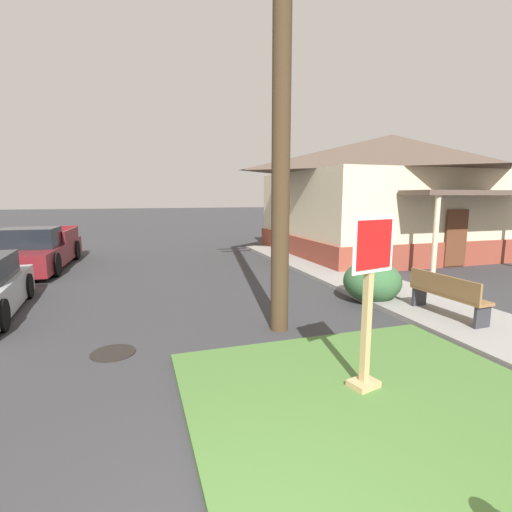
{
  "coord_description": "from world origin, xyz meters",
  "views": [
    {
      "loc": [
        -0.6,
        -1.63,
        2.51
      ],
      "look_at": [
        1.46,
        4.75,
        1.44
      ],
      "focal_mm": 26.3,
      "sensor_mm": 36.0,
      "label": 1
    }
  ],
  "objects_px": {
    "manhole_cover": "(113,353)",
    "street_bench": "(446,293)",
    "stop_sign": "(368,308)",
    "utility_pole": "(282,30)",
    "pickup_truck_maroon": "(36,251)"
  },
  "relations": [
    {
      "from": "stop_sign",
      "to": "street_bench",
      "type": "bearing_deg",
      "value": 31.13
    },
    {
      "from": "stop_sign",
      "to": "utility_pole",
      "type": "bearing_deg",
      "value": 94.36
    },
    {
      "from": "manhole_cover",
      "to": "utility_pole",
      "type": "distance_m",
      "value": 6.04
    },
    {
      "from": "manhole_cover",
      "to": "street_bench",
      "type": "bearing_deg",
      "value": -3.67
    },
    {
      "from": "manhole_cover",
      "to": "pickup_truck_maroon",
      "type": "relative_size",
      "value": 0.12
    },
    {
      "from": "manhole_cover",
      "to": "stop_sign",
      "type": "bearing_deg",
      "value": -36.27
    },
    {
      "from": "street_bench",
      "to": "manhole_cover",
      "type": "bearing_deg",
      "value": 176.33
    },
    {
      "from": "stop_sign",
      "to": "utility_pole",
      "type": "xyz_separation_m",
      "value": [
        -0.19,
        2.51,
        4.14
      ]
    },
    {
      "from": "manhole_cover",
      "to": "pickup_truck_maroon",
      "type": "height_order",
      "value": "pickup_truck_maroon"
    },
    {
      "from": "street_bench",
      "to": "utility_pole",
      "type": "xyz_separation_m",
      "value": [
        -3.35,
        0.61,
        4.68
      ]
    },
    {
      "from": "utility_pole",
      "to": "manhole_cover",
      "type": "bearing_deg",
      "value": -176.1
    },
    {
      "from": "manhole_cover",
      "to": "utility_pole",
      "type": "relative_size",
      "value": 0.07
    },
    {
      "from": "pickup_truck_maroon",
      "to": "street_bench",
      "type": "height_order",
      "value": "pickup_truck_maroon"
    },
    {
      "from": "manhole_cover",
      "to": "street_bench",
      "type": "height_order",
      "value": "street_bench"
    },
    {
      "from": "manhole_cover",
      "to": "street_bench",
      "type": "xyz_separation_m",
      "value": [
        6.3,
        -0.4,
        0.58
      ]
    }
  ]
}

